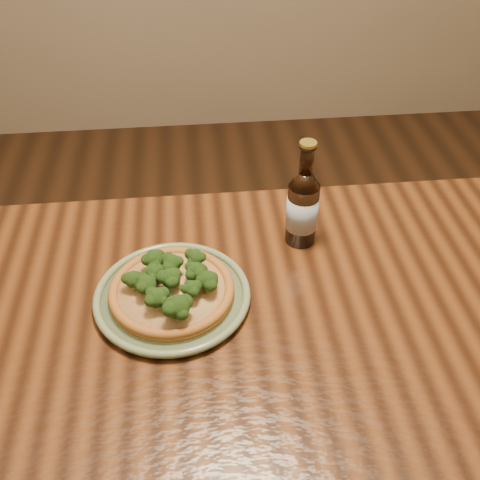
{
  "coord_description": "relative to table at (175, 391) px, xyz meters",
  "views": [
    {
      "loc": [
        0.05,
        -0.48,
        1.48
      ],
      "look_at": [
        0.13,
        0.3,
        0.82
      ],
      "focal_mm": 42.0,
      "sensor_mm": 36.0,
      "label": 1
    }
  ],
  "objects": [
    {
      "name": "table",
      "position": [
        0.0,
        0.0,
        0.0
      ],
      "size": [
        1.6,
        0.9,
        0.75
      ],
      "color": "#4D2710",
      "rests_on": "ground"
    },
    {
      "name": "beer_bottle",
      "position": [
        0.26,
        0.27,
        0.18
      ],
      "size": [
        0.06,
        0.06,
        0.23
      ],
      "rotation": [
        0.0,
        0.0,
        0.18
      ],
      "color": "black",
      "rests_on": "table"
    },
    {
      "name": "plate",
      "position": [
        0.01,
        0.13,
        0.1
      ],
      "size": [
        0.28,
        0.28,
        0.02
      ],
      "rotation": [
        0.0,
        0.0,
        -0.19
      ],
      "color": "#697953",
      "rests_on": "table"
    },
    {
      "name": "pizza",
      "position": [
        0.01,
        0.13,
        0.12
      ],
      "size": [
        0.22,
        0.22,
        0.07
      ],
      "rotation": [
        0.0,
        0.0,
        0.31
      ],
      "color": "#9F5F24",
      "rests_on": "plate"
    }
  ]
}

